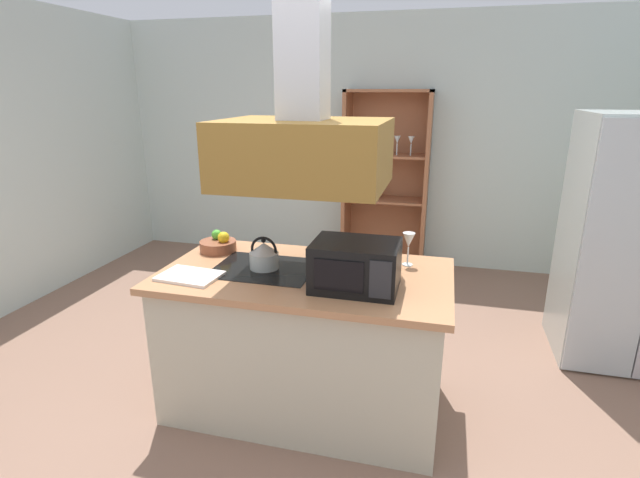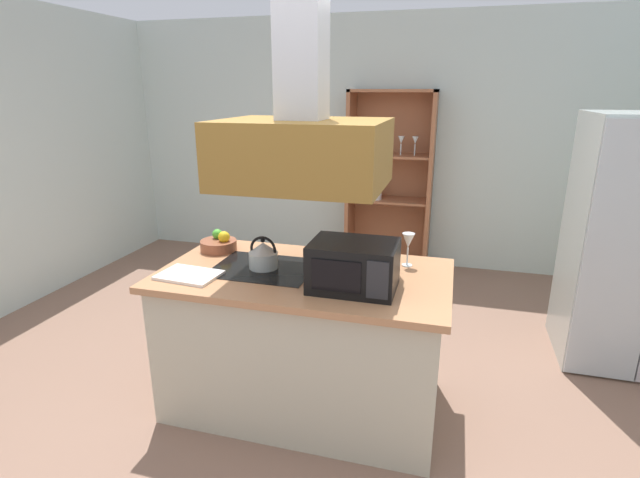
% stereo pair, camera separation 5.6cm
% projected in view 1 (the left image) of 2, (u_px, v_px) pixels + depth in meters
% --- Properties ---
extents(ground_plane, '(7.80, 7.80, 0.00)m').
position_uv_depth(ground_plane, '(301.00, 412.00, 3.02)').
color(ground_plane, '#83614F').
extents(wall_back, '(6.00, 0.12, 2.70)m').
position_uv_depth(wall_back, '(376.00, 143.00, 5.39)').
color(wall_back, silver).
rests_on(wall_back, ground).
extents(kitchen_island, '(1.70, 0.95, 0.90)m').
position_uv_depth(kitchen_island, '(306.00, 340.00, 2.98)').
color(kitchen_island, beige).
rests_on(kitchen_island, ground).
extents(range_hood, '(0.90, 0.70, 1.28)m').
position_uv_depth(range_hood, '(304.00, 131.00, 2.60)').
color(range_hood, olive).
extents(refrigerator, '(0.90, 0.77, 1.79)m').
position_uv_depth(refrigerator, '(637.00, 242.00, 3.42)').
color(refrigerator, '#B3BFBA').
rests_on(refrigerator, ground).
extents(dish_cabinet, '(0.90, 0.40, 1.93)m').
position_uv_depth(dish_cabinet, '(385.00, 191.00, 5.30)').
color(dish_cabinet, '#9B5D3C').
rests_on(dish_cabinet, ground).
extents(kettle, '(0.18, 0.18, 0.20)m').
position_uv_depth(kettle, '(264.00, 255.00, 2.88)').
color(kettle, '#B7C0B8').
rests_on(kettle, kitchen_island).
extents(cutting_board, '(0.36, 0.27, 0.02)m').
position_uv_depth(cutting_board, '(190.00, 276.00, 2.76)').
color(cutting_board, white).
rests_on(cutting_board, kitchen_island).
extents(microwave, '(0.46, 0.35, 0.26)m').
position_uv_depth(microwave, '(356.00, 265.00, 2.58)').
color(microwave, black).
rests_on(microwave, kitchen_island).
extents(wine_glass_on_counter, '(0.08, 0.08, 0.21)m').
position_uv_depth(wine_glass_on_counter, '(409.00, 241.00, 2.92)').
color(wine_glass_on_counter, silver).
rests_on(wine_glass_on_counter, kitchen_island).
extents(fruit_bowl, '(0.24, 0.24, 0.14)m').
position_uv_depth(fruit_bowl, '(219.00, 244.00, 3.21)').
color(fruit_bowl, brown).
rests_on(fruit_bowl, kitchen_island).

